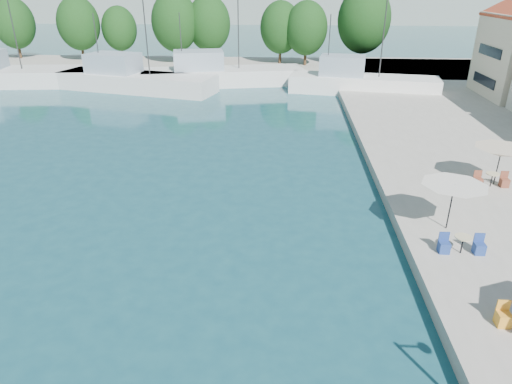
# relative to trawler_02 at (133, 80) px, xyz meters

# --- Properties ---
(quay_far) EXTENTS (90.00, 16.00, 0.60)m
(quay_far) POSITION_rel_trawler_02_xyz_m (8.04, 13.11, -0.77)
(quay_far) COLOR #9E998F
(quay_far) RESTS_ON ground
(trawler_02) EXTENTS (18.05, 8.75, 10.20)m
(trawler_02) POSITION_rel_trawler_02_xyz_m (0.00, 0.00, 0.00)
(trawler_02) COLOR silver
(trawler_02) RESTS_ON ground
(trawler_03) EXTENTS (18.73, 8.51, 10.20)m
(trawler_03) POSITION_rel_trawler_02_xyz_m (8.93, 3.63, -0.00)
(trawler_03) COLOR silver
(trawler_03) RESTS_ON ground
(trawler_04) EXTENTS (15.72, 6.37, 10.20)m
(trawler_04) POSITION_rel_trawler_02_xyz_m (24.31, 0.30, 0.00)
(trawler_04) COLOR white
(trawler_04) RESTS_ON ground
(tree_01) EXTENTS (5.66, 5.66, 8.38)m
(tree_01) POSITION_rel_trawler_02_xyz_m (-22.50, 17.77, 4.37)
(tree_01) COLOR #3F2B19
(tree_01) RESTS_ON quay_far
(tree_02) EXTENTS (5.77, 5.77, 8.55)m
(tree_02) POSITION_rel_trawler_02_xyz_m (-12.50, 16.60, 4.46)
(tree_02) COLOR #3F2B19
(tree_02) RESTS_ON quay_far
(tree_03) EXTENTS (4.89, 4.89, 7.23)m
(tree_03) POSITION_rel_trawler_02_xyz_m (-7.32, 18.09, 3.70)
(tree_03) COLOR #3F2B19
(tree_03) RESTS_ON quay_far
(tree_04) EXTENTS (6.22, 6.22, 9.20)m
(tree_04) POSITION_rel_trawler_02_xyz_m (1.46, 15.19, 4.84)
(tree_04) COLOR #3F2B19
(tree_04) RESTS_ON quay_far
(tree_05) EXTENTS (5.90, 5.90, 8.73)m
(tree_05) POSITION_rel_trawler_02_xyz_m (5.81, 16.53, 4.57)
(tree_05) COLOR #3F2B19
(tree_05) RESTS_ON quay_far
(tree_06) EXTENTS (5.44, 5.44, 8.05)m
(tree_06) POSITION_rel_trawler_02_xyz_m (15.59, 15.77, 4.18)
(tree_06) COLOR #3F2B19
(tree_06) RESTS_ON quay_far
(tree_07) EXTENTS (5.49, 5.49, 8.13)m
(tree_07) POSITION_rel_trawler_02_xyz_m (18.99, 14.38, 4.22)
(tree_07) COLOR #3F2B19
(tree_07) RESTS_ON quay_far
(tree_08) EXTENTS (6.76, 6.76, 10.00)m
(tree_08) POSITION_rel_trawler_02_xyz_m (26.32, 14.41, 5.31)
(tree_08) COLOR #3F2B19
(tree_08) RESTS_ON quay_far
(umbrella_white) EXTENTS (2.85, 2.85, 2.14)m
(umbrella_white) POSITION_rel_trawler_02_xyz_m (24.10, -30.26, 1.42)
(umbrella_white) COLOR black
(umbrella_white) RESTS_ON quay_right
(umbrella_cream) EXTENTS (2.83, 2.83, 2.11)m
(umbrella_cream) POSITION_rel_trawler_02_xyz_m (28.24, -25.01, 1.39)
(umbrella_cream) COLOR black
(umbrella_cream) RESTS_ON quay_right
(cafe_table_02) EXTENTS (1.82, 0.70, 0.76)m
(cafe_table_02) POSITION_rel_trawler_02_xyz_m (24.05, -32.34, -0.18)
(cafe_table_02) COLOR black
(cafe_table_02) RESTS_ON quay_right
(cafe_table_03) EXTENTS (1.82, 0.70, 0.76)m
(cafe_table_03) POSITION_rel_trawler_02_xyz_m (27.92, -25.35, -0.18)
(cafe_table_03) COLOR black
(cafe_table_03) RESTS_ON quay_right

